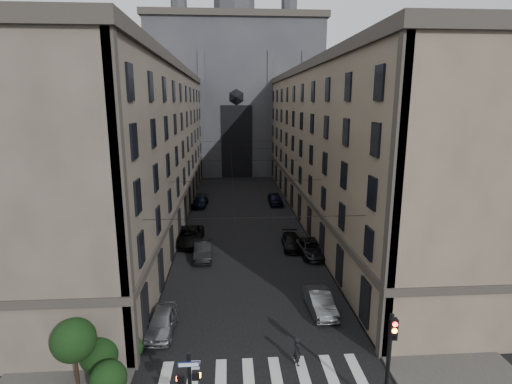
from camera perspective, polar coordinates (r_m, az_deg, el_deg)
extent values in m
cube|color=#383533|center=(52.65, -13.51, -3.60)|extent=(7.00, 80.00, 0.15)
cube|color=#383533|center=(53.30, 9.38, -3.22)|extent=(7.00, 80.00, 0.15)
cube|color=beige|center=(23.85, 0.92, -24.81)|extent=(11.00, 3.20, 0.01)
cube|color=#4C453A|center=(51.53, -17.33, 5.96)|extent=(13.00, 60.00, 18.00)
cube|color=#38332D|center=(51.38, -18.04, 16.42)|extent=(13.60, 60.60, 0.90)
cube|color=#38332D|center=(52.26, -16.98, 0.73)|extent=(13.40, 60.30, 0.50)
cube|color=brown|center=(52.39, 12.95, 6.31)|extent=(13.00, 60.00, 18.00)
cube|color=#38332D|center=(52.24, 13.48, 16.61)|extent=(13.60, 60.60, 0.90)
cube|color=#38332D|center=(53.11, 12.70, 1.16)|extent=(13.40, 60.30, 0.50)
cube|color=#2D2D33|center=(88.86, -2.98, 12.98)|extent=(34.00, 22.00, 30.00)
cube|color=#38332D|center=(90.29, -3.10, 22.86)|extent=(35.00, 23.00, 1.20)
cube|color=black|center=(78.18, -2.76, 7.15)|extent=(6.00, 0.30, 14.00)
cube|color=orange|center=(19.31, -8.58, -24.47)|extent=(0.34, 0.24, 0.38)
cube|color=#FF0C07|center=(19.58, -10.65, -24.71)|extent=(0.34, 0.24, 0.38)
cube|color=navy|center=(18.85, -9.60, -23.11)|extent=(0.95, 0.05, 0.24)
cylinder|color=black|center=(21.12, 18.34, -22.41)|extent=(0.20, 0.20, 5.20)
cube|color=black|center=(19.88, 19.01, -18.01)|extent=(0.34, 0.30, 1.00)
cylinder|color=#FF0C07|center=(19.60, 19.26, -17.43)|extent=(0.22, 0.05, 0.22)
cylinder|color=orange|center=(19.76, 19.19, -18.23)|extent=(0.22, 0.05, 0.22)
cylinder|color=black|center=(19.92, 19.12, -19.02)|extent=(0.22, 0.05, 0.22)
sphere|color=black|center=(23.19, -20.30, -23.72)|extent=(1.80, 1.80, 1.80)
sphere|color=black|center=(24.82, -21.47, -20.89)|extent=(2.00, 2.00, 2.00)
sphere|color=black|center=(25.42, -17.50, -20.50)|extent=(1.40, 1.40, 1.40)
cylinder|color=black|center=(23.91, -24.22, -21.98)|extent=(0.16, 0.16, 2.40)
sphere|color=black|center=(23.07, -24.60, -18.68)|extent=(2.20, 2.20, 2.20)
cylinder|color=black|center=(24.91, 0.00, -3.68)|extent=(14.00, 0.03, 0.03)
cylinder|color=black|center=(36.57, -1.30, 1.61)|extent=(14.00, 0.03, 0.03)
cylinder|color=black|center=(49.38, -2.01, 4.50)|extent=(14.00, 0.03, 0.03)
cylinder|color=black|center=(62.27, -2.43, 6.20)|extent=(14.00, 0.03, 0.03)
cylinder|color=black|center=(74.20, -2.69, 7.24)|extent=(14.00, 0.03, 0.03)
cylinder|color=black|center=(50.40, -3.53, 4.19)|extent=(0.03, 60.00, 0.03)
cylinder|color=black|center=(50.48, -0.57, 4.23)|extent=(0.03, 60.00, 0.03)
imported|color=gray|center=(27.66, -13.29, -17.58)|extent=(1.88, 4.36, 1.47)
imported|color=black|center=(38.61, -7.56, -8.28)|extent=(1.82, 4.79, 1.56)
imported|color=black|center=(42.66, -9.46, -6.22)|extent=(2.79, 5.96, 1.65)
imported|color=black|center=(57.41, -7.98, -1.37)|extent=(2.38, 4.96, 1.40)
imported|color=slate|center=(29.62, 9.09, -15.24)|extent=(1.78, 4.51, 1.46)
imported|color=black|center=(39.39, 7.87, -7.94)|extent=(3.06, 5.52, 1.46)
imported|color=black|center=(41.01, 5.14, -7.10)|extent=(2.07, 4.71, 1.35)
imported|color=black|center=(57.93, 2.76, -1.02)|extent=(2.00, 4.81, 1.63)
imported|color=black|center=(24.27, 5.90, -21.67)|extent=(0.61, 0.73, 1.70)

